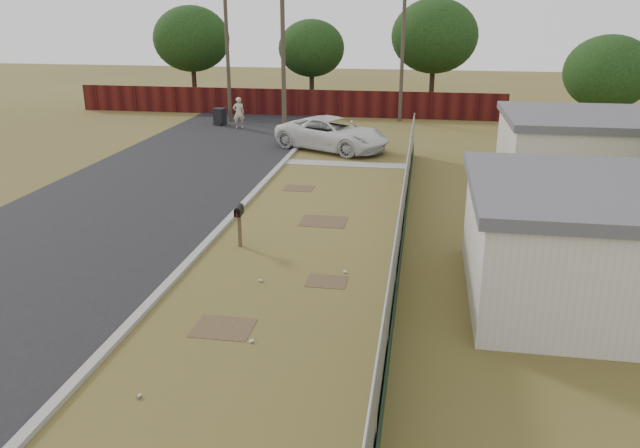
% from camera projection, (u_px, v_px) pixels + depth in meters
% --- Properties ---
extents(ground, '(120.00, 120.00, 0.00)m').
position_uv_depth(ground, '(298.00, 252.00, 19.23)').
color(ground, brown).
rests_on(ground, ground).
extents(street, '(15.10, 60.00, 0.12)m').
position_uv_depth(street, '(186.00, 176.00, 27.78)').
color(street, black).
rests_on(street, ground).
extents(chainlink_fence, '(0.10, 27.06, 2.02)m').
position_uv_depth(chainlink_fence, '(402.00, 223.00, 19.44)').
color(chainlink_fence, '#95979D').
rests_on(chainlink_fence, ground).
extents(privacy_fence, '(30.00, 0.12, 1.80)m').
position_uv_depth(privacy_fence, '(285.00, 102.00, 43.15)').
color(privacy_fence, '#46120F').
rests_on(privacy_fence, ground).
extents(utility_poles, '(12.60, 8.24, 9.00)m').
position_uv_depth(utility_poles, '(306.00, 50.00, 37.50)').
color(utility_poles, '#43392D').
rests_on(utility_poles, ground).
extents(houses, '(9.30, 17.24, 3.10)m').
position_uv_depth(houses, '(611.00, 190.00, 20.12)').
color(houses, beige).
rests_on(houses, ground).
extents(horizon_trees, '(33.32, 31.94, 7.78)m').
position_uv_depth(horizon_trees, '(384.00, 49.00, 39.50)').
color(horizon_trees, '#2F2015').
rests_on(horizon_trees, ground).
extents(mailbox, '(0.24, 0.59, 1.35)m').
position_uv_depth(mailbox, '(239.00, 214.00, 19.36)').
color(mailbox, brown).
rests_on(mailbox, ground).
extents(pickup_truck, '(6.75, 5.24, 1.70)m').
position_uv_depth(pickup_truck, '(333.00, 134.00, 32.73)').
color(pickup_truck, silver).
rests_on(pickup_truck, ground).
extents(pedestrian, '(0.83, 0.71, 1.93)m').
position_uv_depth(pedestrian, '(239.00, 113.00, 38.39)').
color(pedestrian, '#C5B590').
rests_on(pedestrian, ground).
extents(trash_bin, '(0.84, 0.91, 1.07)m').
position_uv_depth(trash_bin, '(220.00, 116.00, 39.69)').
color(trash_bin, black).
rests_on(trash_bin, ground).
extents(scattered_litter, '(3.26, 6.70, 0.07)m').
position_uv_depth(scattered_litter, '(259.00, 315.00, 15.24)').
color(scattered_litter, silver).
rests_on(scattered_litter, ground).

